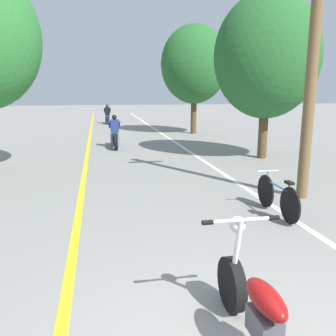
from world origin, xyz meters
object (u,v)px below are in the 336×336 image
Objects in this scene: roadside_tree_right_near at (267,56)px; motorcycle_rider_lead at (115,135)px; utility_pole at (313,51)px; roadside_tree_right_far at (194,65)px; motorcycle_rider_far at (108,116)px; bicycle_parked at (277,197)px; motorcycle_foreground at (262,316)px.

motorcycle_rider_lead is at bearing 145.72° from roadside_tree_right_near.
roadside_tree_right_far is at bearing 86.17° from utility_pole.
roadside_tree_right_near is at bearing -34.28° from motorcycle_rider_lead.
roadside_tree_right_far is at bearing -57.72° from motorcycle_rider_far.
roadside_tree_right_near is 7.72m from roadside_tree_right_far.
roadside_tree_right_near is 6.86m from bicycle_parked.
roadside_tree_right_far reaches higher than motorcycle_rider_far.
bicycle_parked is at bearing -98.31° from roadside_tree_right_far.
roadside_tree_right_near is 0.95× the size of roadside_tree_right_far.
utility_pole is 3.76× the size of bicycle_parked.
roadside_tree_right_far is at bearing 76.86° from motorcycle_foreground.
utility_pole is at bearing -79.25° from motorcycle_rider_far.
motorcycle_rider_far reaches higher than motorcycle_rider_lead.
utility_pole is 9.31m from motorcycle_rider_lead.
utility_pole reaches higher than motorcycle_rider_lead.
motorcycle_foreground is (-3.92, -16.78, -3.33)m from roadside_tree_right_far.
utility_pole reaches higher than bicycle_parked.
utility_pole is 4.86m from roadside_tree_right_near.
motorcycle_rider_far is (-4.99, 14.91, -2.95)m from roadside_tree_right_near.
motorcycle_rider_far reaches higher than bicycle_parked.
roadside_tree_right_near is at bearing 74.76° from utility_pole.
roadside_tree_right_near is 6.77m from motorcycle_rider_lead.
motorcycle_foreground is 1.31× the size of bicycle_parked.
utility_pole reaches higher than roadside_tree_right_far.
roadside_tree_right_near is 2.71× the size of motorcycle_rider_far.
motorcycle_rider_lead is (-3.76, 8.10, -2.64)m from utility_pole.
roadside_tree_right_near is at bearing 66.97° from bicycle_parked.
motorcycle_rider_far is 1.26× the size of bicycle_parked.
roadside_tree_right_near reaches higher than motorcycle_foreground.
bicycle_parked is (2.60, -20.53, -0.17)m from motorcycle_rider_far.
roadside_tree_right_far is 3.59× the size of bicycle_parked.
utility_pole is 1.10× the size of roadside_tree_right_near.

